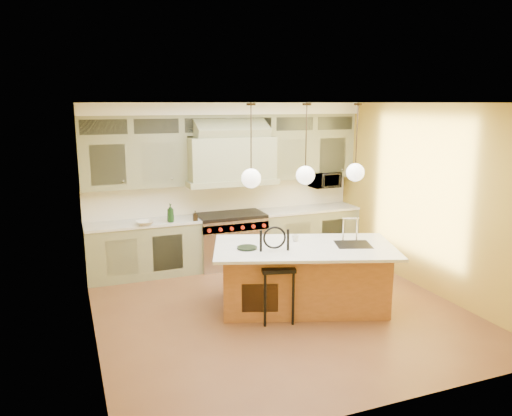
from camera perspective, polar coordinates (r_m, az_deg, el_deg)
name	(u,v)px	position (r m, az deg, el deg)	size (l,w,h in m)	color
floor	(278,309)	(7.29, 2.57, -11.50)	(5.00, 5.00, 0.00)	brown
ceiling	(280,103)	(6.69, 2.80, 11.94)	(5.00, 5.00, 0.00)	white
wall_back	(224,184)	(9.15, -3.68, 2.80)	(5.00, 5.00, 0.00)	#B59331
wall_front	(390,264)	(4.75, 15.06, -6.24)	(5.00, 5.00, 0.00)	#B59331
wall_left	(88,227)	(6.29, -18.66, -2.03)	(5.00, 5.00, 0.00)	#B59331
wall_right	(427,198)	(8.17, 18.93, 1.07)	(5.00, 5.00, 0.00)	#B59331
back_cabinetry	(229,187)	(8.90, -3.16, 2.42)	(5.00, 0.77, 2.90)	#787A5A
range	(231,239)	(9.02, -2.91, -3.59)	(1.20, 0.74, 0.96)	silver
kitchen_island	(304,275)	(7.26, 5.48, -7.65)	(2.82, 2.08, 1.35)	brown
counter_stool	(276,268)	(6.74, 2.34, -6.86)	(0.53, 0.53, 1.26)	black
microwave	(325,180)	(9.69, 7.85, 3.22)	(0.54, 0.37, 0.30)	black
oil_bottle_a	(170,213)	(8.44, -9.75, -0.57)	(0.12, 0.12, 0.31)	black
oil_bottle_b	(195,216)	(8.50, -6.96, -0.88)	(0.08, 0.08, 0.17)	black
fruit_bowl	(145,223)	(8.35, -12.55, -1.67)	(0.29, 0.29, 0.07)	silver
cup	(295,238)	(7.30, 4.51, -3.45)	(0.10, 0.10, 0.10)	silver
pendant_left	(251,176)	(6.59, -0.56, 3.66)	(0.26, 0.26, 1.11)	#2D2319
pendant_center	(305,173)	(6.91, 5.67, 3.99)	(0.26, 0.26, 1.11)	#2D2319
pendant_right	(355,170)	(7.31, 11.29, 4.24)	(0.26, 0.26, 1.11)	#2D2319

